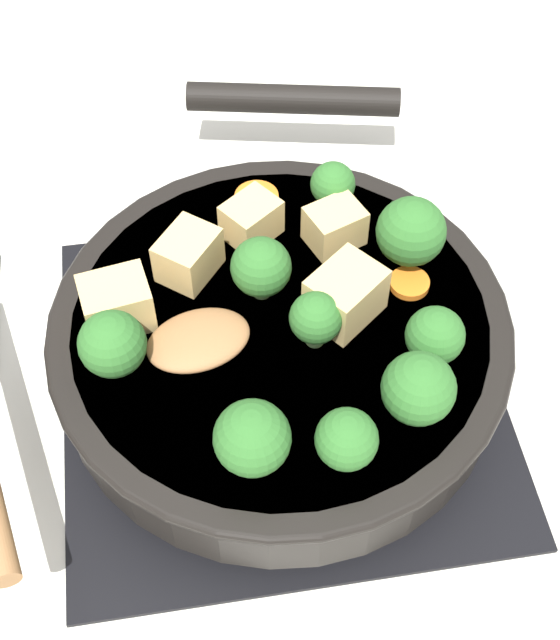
% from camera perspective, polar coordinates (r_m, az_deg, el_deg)
% --- Properties ---
extents(ground_plane, '(2.40, 2.40, 0.00)m').
position_cam_1_polar(ground_plane, '(0.65, -0.00, -4.04)').
color(ground_plane, silver).
extents(front_burner_grate, '(0.31, 0.31, 0.03)m').
position_cam_1_polar(front_burner_grate, '(0.64, -0.00, -3.45)').
color(front_burner_grate, black).
rests_on(front_burner_grate, ground_plane).
extents(skillet_pan, '(0.42, 0.31, 0.05)m').
position_cam_1_polar(skillet_pan, '(0.61, 0.01, -1.01)').
color(skillet_pan, black).
rests_on(skillet_pan, front_burner_grate).
extents(wooden_spoon, '(0.22, 0.21, 0.02)m').
position_cam_1_polar(wooden_spoon, '(0.56, -13.01, -3.75)').
color(wooden_spoon, olive).
rests_on(wooden_spoon, skillet_pan).
extents(tofu_cube_center_large, '(0.05, 0.05, 0.03)m').
position_cam_1_polar(tofu_cube_center_large, '(0.62, -1.85, 6.45)').
color(tofu_cube_center_large, '#DBB770').
rests_on(tofu_cube_center_large, skillet_pan).
extents(tofu_cube_near_handle, '(0.04, 0.05, 0.03)m').
position_cam_1_polar(tofu_cube_near_handle, '(0.62, 3.52, 6.03)').
color(tofu_cube_near_handle, '#DBB770').
rests_on(tofu_cube_near_handle, skillet_pan).
extents(tofu_cube_east_chunk, '(0.04, 0.05, 0.03)m').
position_cam_1_polar(tofu_cube_east_chunk, '(0.58, -10.41, 1.06)').
color(tofu_cube_east_chunk, '#DBB770').
rests_on(tofu_cube_east_chunk, skillet_pan).
extents(tofu_cube_west_chunk, '(0.06, 0.06, 0.04)m').
position_cam_1_polar(tofu_cube_west_chunk, '(0.58, 4.20, 1.69)').
color(tofu_cube_west_chunk, '#DBB770').
rests_on(tofu_cube_west_chunk, skillet_pan).
extents(tofu_cube_back_piece, '(0.05, 0.05, 0.03)m').
position_cam_1_polar(tofu_cube_back_piece, '(0.60, -5.89, 4.15)').
color(tofu_cube_back_piece, '#DBB770').
rests_on(tofu_cube_back_piece, skillet_pan).
extents(broccoli_floret_near_spoon, '(0.03, 0.03, 0.04)m').
position_cam_1_polar(broccoli_floret_near_spoon, '(0.64, 3.40, 8.62)').
color(broccoli_floret_near_spoon, '#709956').
rests_on(broccoli_floret_near_spoon, skillet_pan).
extents(broccoli_floret_center_top, '(0.04, 0.04, 0.05)m').
position_cam_1_polar(broccoli_floret_center_top, '(0.58, -1.22, 3.38)').
color(broccoli_floret_center_top, '#709956').
rests_on(broccoli_floret_center_top, skillet_pan).
extents(broccoli_floret_east_rim, '(0.03, 0.03, 0.04)m').
position_cam_1_polar(broccoli_floret_east_rim, '(0.56, 2.31, 0.09)').
color(broccoli_floret_east_rim, '#709956').
rests_on(broccoli_floret_east_rim, skillet_pan).
extents(broccoli_floret_west_rim, '(0.04, 0.04, 0.05)m').
position_cam_1_polar(broccoli_floret_west_rim, '(0.51, -1.79, -7.59)').
color(broccoli_floret_west_rim, '#709956').
rests_on(broccoli_floret_west_rim, skillet_pan).
extents(broccoli_floret_north_edge, '(0.04, 0.04, 0.05)m').
position_cam_1_polar(broccoli_floret_north_edge, '(0.55, -10.68, -1.55)').
color(broccoli_floret_north_edge, '#709956').
rests_on(broccoli_floret_north_edge, skillet_pan).
extents(broccoli_floret_south_cluster, '(0.04, 0.04, 0.04)m').
position_cam_1_polar(broccoli_floret_south_cluster, '(0.56, 9.89, -1.03)').
color(broccoli_floret_south_cluster, '#709956').
rests_on(broccoli_floret_south_cluster, skillet_pan).
extents(broccoli_floret_mid_floret, '(0.04, 0.04, 0.04)m').
position_cam_1_polar(broccoli_floret_mid_floret, '(0.51, 4.28, -7.66)').
color(broccoli_floret_mid_floret, '#709956').
rests_on(broccoli_floret_mid_floret, skillet_pan).
extents(broccoli_floret_small_inner, '(0.05, 0.05, 0.05)m').
position_cam_1_polar(broccoli_floret_small_inner, '(0.60, 8.38, 5.60)').
color(broccoli_floret_small_inner, '#709956').
rests_on(broccoli_floret_small_inner, skillet_pan).
extents(broccoli_floret_tall_stem, '(0.04, 0.04, 0.05)m').
position_cam_1_polar(broccoli_floret_tall_stem, '(0.53, 8.86, -4.38)').
color(broccoli_floret_tall_stem, '#709956').
rests_on(broccoli_floret_tall_stem, skillet_pan).
extents(carrot_slice_orange_thin, '(0.03, 0.03, 0.01)m').
position_cam_1_polar(carrot_slice_orange_thin, '(0.61, 8.28, 2.35)').
color(carrot_slice_orange_thin, orange).
rests_on(carrot_slice_orange_thin, skillet_pan).
extents(carrot_slice_near_center, '(0.03, 0.03, 0.01)m').
position_cam_1_polar(carrot_slice_near_center, '(0.66, -1.36, 7.84)').
color(carrot_slice_near_center, orange).
rests_on(carrot_slice_near_center, skillet_pan).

